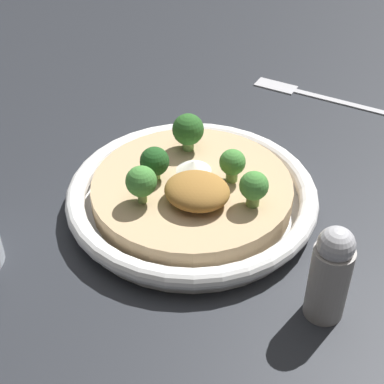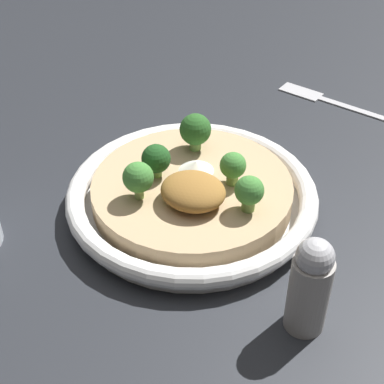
% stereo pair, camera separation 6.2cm
% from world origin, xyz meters
% --- Properties ---
extents(ground_plane, '(6.00, 6.00, 0.00)m').
position_xyz_m(ground_plane, '(0.00, 0.00, 0.00)').
color(ground_plane, '#23262B').
extents(risotto_bowl, '(0.27, 0.27, 0.03)m').
position_xyz_m(risotto_bowl, '(0.00, 0.00, 0.02)').
color(risotto_bowl, white).
rests_on(risotto_bowl, ground_plane).
extents(cheese_sprinkle, '(0.04, 0.04, 0.01)m').
position_xyz_m(cheese_sprinkle, '(0.01, -0.02, 0.04)').
color(cheese_sprinkle, white).
rests_on(cheese_sprinkle, risotto_bowl).
extents(crispy_onion_garnish, '(0.07, 0.06, 0.03)m').
position_xyz_m(crispy_onion_garnish, '(-0.02, 0.03, 0.05)').
color(crispy_onion_garnish, olive).
rests_on(crispy_onion_garnish, risotto_bowl).
extents(broccoli_front_left, '(0.03, 0.03, 0.04)m').
position_xyz_m(broccoli_front_left, '(-0.04, -0.02, 0.06)').
color(broccoli_front_left, '#759E4C').
rests_on(broccoli_front_left, risotto_bowl).
extents(broccoli_back, '(0.03, 0.03, 0.04)m').
position_xyz_m(broccoli_back, '(0.03, 0.05, 0.06)').
color(broccoli_back, '#84A856').
rests_on(broccoli_back, risotto_bowl).
extents(broccoli_front_right, '(0.04, 0.04, 0.04)m').
position_xyz_m(broccoli_front_right, '(0.03, -0.06, 0.06)').
color(broccoli_front_right, '#668E47').
rests_on(broccoli_front_right, risotto_bowl).
extents(broccoli_right, '(0.03, 0.03, 0.04)m').
position_xyz_m(broccoli_right, '(0.04, 0.01, 0.06)').
color(broccoli_right, '#759E4C').
rests_on(broccoli_right, risotto_bowl).
extents(broccoli_back_left, '(0.03, 0.03, 0.04)m').
position_xyz_m(broccoli_back_left, '(-0.07, 0.01, 0.06)').
color(broccoli_back_left, '#759E4C').
rests_on(broccoli_back_left, risotto_bowl).
extents(fork_utensil, '(0.20, 0.04, 0.00)m').
position_xyz_m(fork_utensil, '(-0.06, -0.29, 0.00)').
color(fork_utensil, '#B7B7BC').
rests_on(fork_utensil, ground_plane).
extents(pepper_shaker, '(0.03, 0.03, 0.10)m').
position_xyz_m(pepper_shaker, '(-0.16, 0.09, 0.05)').
color(pepper_shaker, '#9E9993').
rests_on(pepper_shaker, ground_plane).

